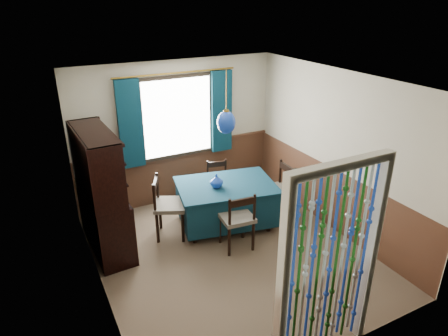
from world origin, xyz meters
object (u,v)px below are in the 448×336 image
chair_near (237,219)px  chair_left (168,206)px  bowl_shelf (106,175)px  chair_far (219,183)px  sideboard (103,210)px  dining_table (226,201)px  chair_right (278,191)px  vase_table (216,181)px  vase_sideboard (100,178)px  pendant_lamp (226,122)px

chair_near → chair_left: chair_left is taller
bowl_shelf → chair_left: bearing=6.8°
chair_far → sideboard: 2.08m
dining_table → chair_right: 0.88m
dining_table → bowl_shelf: 1.98m
chair_far → chair_left: bearing=35.9°
sideboard → bowl_shelf: sideboard is taller
vase_table → chair_far: bearing=60.6°
bowl_shelf → vase_sideboard: 0.58m
chair_left → vase_table: (0.75, -0.15, 0.31)m
bowl_shelf → chair_near: bearing=-22.6°
dining_table → pendant_lamp: bearing=-78.5°
dining_table → vase_sideboard: 1.96m
dining_table → vase_table: vase_table is taller
dining_table → chair_left: 0.94m
chair_right → dining_table: bearing=75.8°
bowl_shelf → vase_sideboard: bowl_shelf is taller
pendant_lamp → bowl_shelf: 1.86m
chair_near → pendant_lamp: (0.15, 0.65, 1.25)m
sideboard → pendant_lamp: (1.85, -0.27, 1.12)m
vase_table → vase_sideboard: (-1.62, 0.57, 0.17)m
pendant_lamp → vase_sideboard: pendant_lamp is taller
chair_left → bowl_shelf: size_ratio=4.27×
vase_table → sideboard: bearing=170.3°
chair_near → chair_far: chair_near is taller
sideboard → vase_table: 1.71m
chair_right → bowl_shelf: 2.75m
dining_table → chair_far: chair_far is taller
chair_right → vase_table: chair_right is taller
dining_table → vase_sideboard: bearing=174.4°
chair_far → chair_near: bearing=87.4°
chair_near → chair_left: bearing=140.0°
dining_table → bowl_shelf: bowl_shelf is taller
dining_table → sideboard: 1.88m
bowl_shelf → pendant_lamp: bearing=-1.2°
sideboard → pendant_lamp: pendant_lamp is taller
chair_right → vase_table: 1.08m
chair_near → chair_right: (1.00, 0.42, 0.02)m
chair_far → vase_sideboard: bearing=14.4°
dining_table → sideboard: size_ratio=0.94×
chair_near → vase_sideboard: bearing=149.5°
chair_right → sideboard: 2.74m
chair_far → pendant_lamp: size_ratio=0.88×
chair_far → vase_sideboard: 2.06m
chair_far → pendant_lamp: pendant_lamp is taller
vase_sideboard → sideboard: bearing=-102.1°
sideboard → vase_table: bearing=-12.2°
chair_left → sideboard: sideboard is taller
sideboard → vase_sideboard: size_ratio=9.36×
vase_table → vase_sideboard: vase_sideboard is taller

